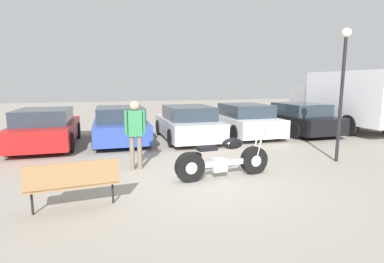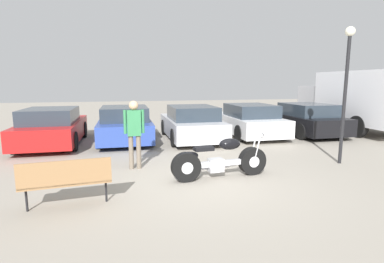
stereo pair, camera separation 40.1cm
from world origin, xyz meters
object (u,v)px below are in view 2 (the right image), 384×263
object	(u,v)px
lamp_post	(347,76)
parked_car_black	(304,119)
parked_car_red	(52,127)
parked_car_white	(249,121)
motorcycle	(219,160)
delivery_truck	(360,99)
parked_car_silver	(191,123)
park_bench	(66,178)
person_standing	(134,129)
parked_car_blue	(125,124)

from	to	relation	value
lamp_post	parked_car_black	bearing A→B (deg)	67.91
parked_car_red	parked_car_white	distance (m)	7.55
motorcycle	delivery_truck	size ratio (longest dim) A/B	0.40
parked_car_silver	delivery_truck	xyz separation A→B (m)	(7.75, 0.17, 0.85)
park_bench	person_standing	xyz separation A→B (m)	(1.27, 2.24, 0.50)
parked_car_black	park_bench	distance (m)	10.48
motorcycle	person_standing	xyz separation A→B (m)	(-1.87, 1.21, 0.62)
delivery_truck	person_standing	world-z (taller)	delivery_truck
park_bench	lamp_post	size ratio (longest dim) A/B	0.43
delivery_truck	parked_car_black	bearing A→B (deg)	-179.95
delivery_truck	park_bench	distance (m)	12.84
parked_car_white	parked_car_blue	bearing A→B (deg)	-179.85
parked_car_red	parked_car_black	bearing A→B (deg)	0.39
parked_car_silver	parked_car_black	bearing A→B (deg)	1.93
parked_car_red	delivery_truck	size ratio (longest dim) A/B	0.70
parked_car_red	motorcycle	bearing A→B (deg)	-46.72
motorcycle	lamp_post	bearing A→B (deg)	7.49
parked_car_red	lamp_post	world-z (taller)	lamp_post
parked_car_red	parked_car_blue	world-z (taller)	same
parked_car_silver	delivery_truck	distance (m)	7.80
motorcycle	lamp_post	world-z (taller)	lamp_post
person_standing	parked_car_red	bearing A→B (deg)	126.59
parked_car_red	park_bench	xyz separation A→B (m)	(1.46, -5.91, -0.09)
parked_car_blue	lamp_post	xyz separation A→B (m)	(5.73, -4.60, 1.74)
motorcycle	parked_car_blue	size ratio (longest dim) A/B	0.57
parked_car_blue	park_bench	xyz separation A→B (m)	(-1.06, -6.11, -0.09)
delivery_truck	park_bench	world-z (taller)	delivery_truck
parked_car_blue	motorcycle	bearing A→B (deg)	-67.69
parked_car_red	person_standing	size ratio (longest dim) A/B	2.34
person_standing	parked_car_silver	bearing A→B (deg)	57.18
parked_car_red	parked_car_silver	distance (m)	5.03
parked_car_blue	delivery_truck	bearing A→B (deg)	-0.71
parked_car_silver	delivery_truck	size ratio (longest dim) A/B	0.70
person_standing	lamp_post	bearing A→B (deg)	-7.57
parked_car_black	park_bench	size ratio (longest dim) A/B	2.63
parked_car_black	delivery_truck	distance (m)	2.85
parked_car_red	parked_car_black	world-z (taller)	same
motorcycle	delivery_truck	xyz separation A→B (m)	(8.18, 4.96, 1.06)
parked_car_white	person_standing	world-z (taller)	person_standing
parked_car_black	motorcycle	bearing A→B (deg)	-137.78
park_bench	lamp_post	bearing A→B (deg)	12.52
parked_car_red	parked_car_white	size ratio (longest dim) A/B	1.00
parked_car_white	parked_car_black	bearing A→B (deg)	-3.23
parked_car_black	person_standing	world-z (taller)	person_standing
delivery_truck	park_bench	xyz separation A→B (m)	(-11.32, -5.98, -0.93)
person_standing	parked_car_white	bearing A→B (deg)	38.86
motorcycle	delivery_truck	world-z (taller)	delivery_truck
parked_car_white	park_bench	bearing A→B (deg)	-134.82
parked_car_blue	parked_car_black	size ratio (longest dim) A/B	1.00
parked_car_blue	lamp_post	bearing A→B (deg)	-38.78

